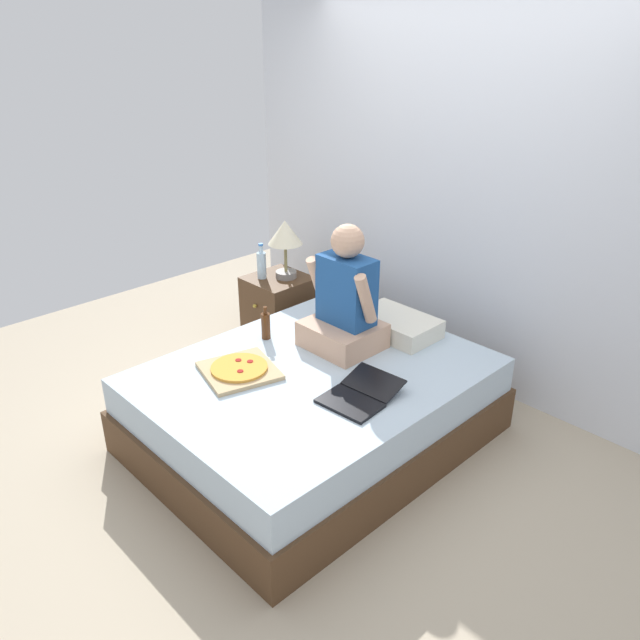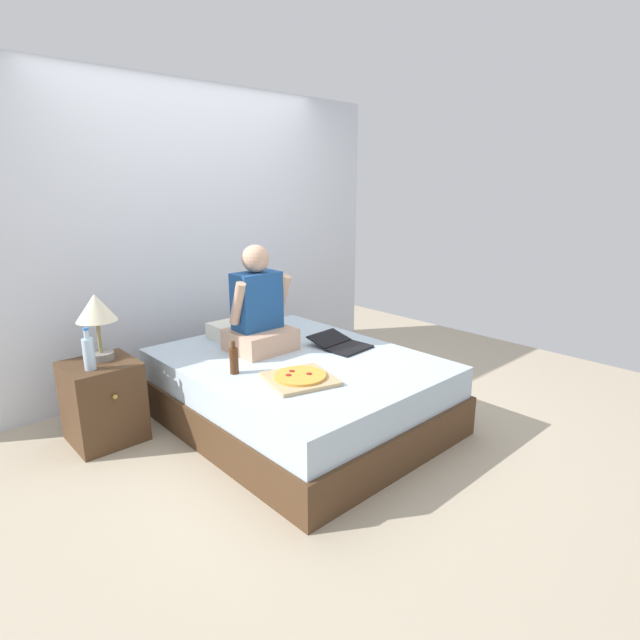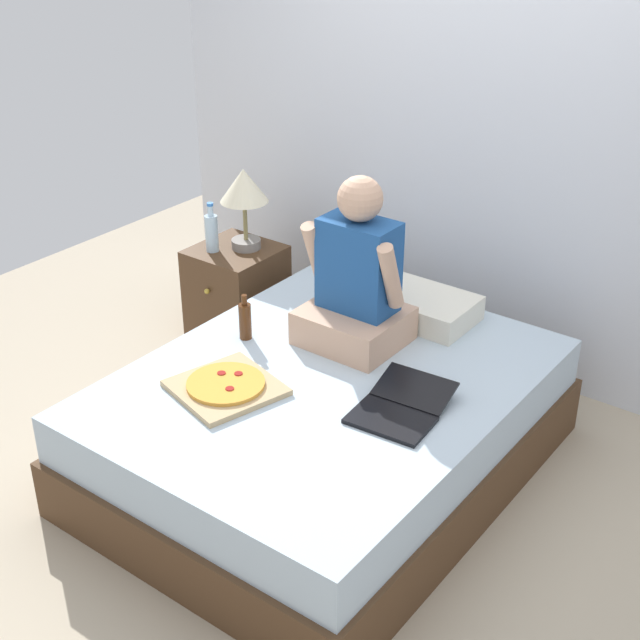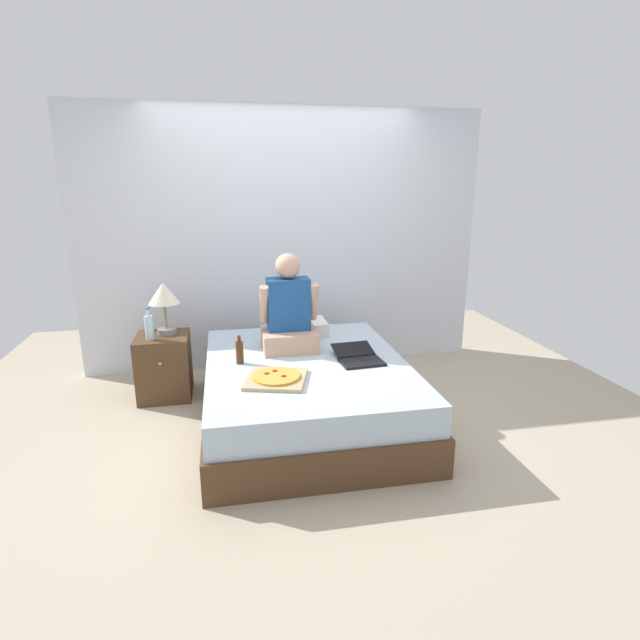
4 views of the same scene
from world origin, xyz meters
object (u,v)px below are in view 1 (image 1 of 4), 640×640
Objects in this scene: water_bottle at (262,264)px; nightstand_left at (279,310)px; beer_bottle_on_bed at (266,325)px; pizza_box at (239,370)px; lamp_on_left_nightstand at (285,237)px; laptop at (358,396)px; bed at (314,405)px; person_seated at (345,303)px.

nightstand_left is at bearing 48.35° from water_bottle.
pizza_box is at bearing -59.35° from beer_bottle_on_bed.
pizza_box is at bearing -52.52° from lamp_on_left_nightstand.
water_bottle is 0.91m from beer_bottle_on_bed.
pizza_box is (0.83, -1.08, -0.37)m from lamp_on_left_nightstand.
nightstand_left is 1.72m from laptop.
bed is 2.53× the size of person_seated.
pizza_box is (-0.27, -0.34, 0.27)m from bed.
person_seated is (1.05, -0.35, 0.50)m from nightstand_left.
water_bottle is (-1.21, 0.60, 0.42)m from bed.
nightstand_left is 2.51× the size of beer_bottle_on_bed.
bed is 0.49m from laptop.
bed is 4.01× the size of pizza_box.
water_bottle is 1.75m from laptop.
bed is 7.14× the size of water_bottle.
beer_bottle_on_bed is at bearing 120.65° from pizza_box.
person_seated is 1.58× the size of pizza_box.
nightstand_left is 0.71× the size of person_seated.
beer_bottle_on_bed is at bearing 173.40° from laptop.
nightstand_left is 0.61m from lamp_on_left_nightstand.
water_bottle is at bearing 153.85° from bed.
lamp_on_left_nightstand reaches higher than laptop.
bed is 1.46m from lamp_on_left_nightstand.
person_seated is (1.01, -0.40, -0.10)m from lamp_on_left_nightstand.
laptop is at bearing -25.83° from nightstand_left.
beer_bottle_on_bed is (-0.50, 0.05, 0.34)m from bed.
water_bottle is (-0.12, -0.14, -0.22)m from lamp_on_left_nightstand.
lamp_on_left_nightstand reaches higher than water_bottle.
lamp_on_left_nightstand reaches higher than pizza_box.
lamp_on_left_nightstand is 0.28m from water_bottle.
lamp_on_left_nightstand is (0.04, 0.05, 0.60)m from nightstand_left.
laptop is (1.53, -0.74, 0.24)m from nightstand_left.
bed is at bearing -26.15° from water_bottle.
bed is 3.57× the size of nightstand_left.
nightstand_left is 1.26× the size of laptop.
water_bottle is 0.35× the size of person_seated.
laptop is at bearing -22.02° from water_bottle.
person_seated is 1.77× the size of laptop.
beer_bottle_on_bed is at bearing -49.14° from lamp_on_left_nightstand.
bed is at bearing -75.75° from person_seated.
nightstand_left reaches higher than bed.
beer_bottle_on_bed reaches higher than bed.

